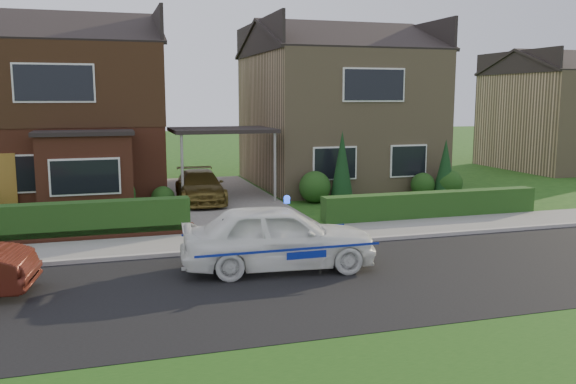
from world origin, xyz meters
name	(u,v)px	position (x,y,z in m)	size (l,w,h in m)	color
ground	(320,282)	(0.00, 0.00, 0.00)	(120.00, 120.00, 0.00)	#194412
road	(320,282)	(0.00, 0.00, 0.00)	(60.00, 6.00, 0.02)	black
kerb	(280,246)	(0.00, 3.05, 0.06)	(60.00, 0.16, 0.12)	#9E9993
sidewalk	(270,238)	(0.00, 4.10, 0.05)	(60.00, 2.00, 0.10)	slate
driveway	(223,199)	(0.00, 11.00, 0.06)	(3.80, 12.00, 0.12)	#666059
house_left	(63,100)	(-5.78, 13.90, 3.81)	(7.50, 9.53, 7.25)	brown
house_right	(336,103)	(5.80, 13.99, 3.66)	(7.50, 8.06, 7.25)	#907A58
carport_link	(222,131)	(0.00, 10.95, 2.66)	(3.80, 3.00, 2.77)	black
dwarf_wall	(51,238)	(-5.80, 5.30, 0.18)	(7.70, 0.25, 0.36)	brown
hedge_left	(52,243)	(-5.80, 5.45, 0.00)	(7.50, 0.55, 0.90)	#123B15
hedge_right	(431,219)	(5.80, 5.35, 0.00)	(7.50, 0.55, 0.80)	#123B15
shrub_left_mid	(116,195)	(-4.00, 9.30, 0.66)	(1.32, 1.32, 1.32)	#123B15
shrub_left_near	(163,198)	(-2.40, 9.60, 0.42)	(0.84, 0.84, 0.84)	#123B15
shrub_right_near	(315,187)	(3.20, 9.40, 0.60)	(1.20, 1.20, 1.20)	#123B15
shrub_right_mid	(423,185)	(7.80, 9.50, 0.48)	(0.96, 0.96, 0.96)	#123B15
shrub_right_far	(449,183)	(8.80, 9.20, 0.54)	(1.08, 1.08, 1.08)	#123B15
conifer_a	(342,168)	(4.20, 9.20, 1.30)	(0.90, 0.90, 2.60)	black
conifer_b	(445,169)	(8.60, 9.20, 1.10)	(0.90, 0.90, 2.20)	black
neighbour_right	(562,121)	(20.00, 16.00, 2.60)	(6.50, 7.00, 5.20)	#907A58
police_car	(278,237)	(-0.59, 1.20, 0.76)	(4.09, 4.60, 1.68)	white
driveway_car	(200,186)	(-1.00, 10.17, 0.69)	(1.60, 3.95, 1.15)	brown
potted_plant_a	(123,203)	(-3.79, 9.00, 0.43)	(0.45, 0.30, 0.85)	gray
potted_plant_b	(42,208)	(-6.34, 9.00, 0.36)	(0.40, 0.32, 0.73)	gray
potted_plant_c	(39,223)	(-6.17, 6.32, 0.40)	(0.45, 0.45, 0.80)	gray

